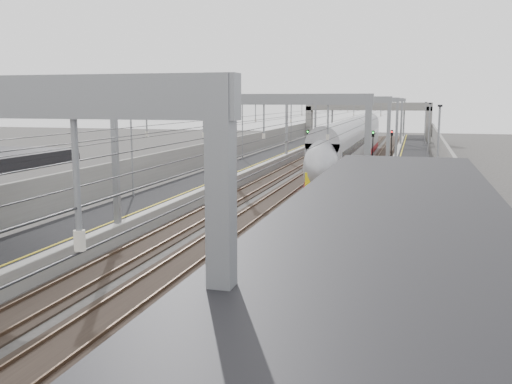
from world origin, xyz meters
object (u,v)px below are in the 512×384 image
Objects in this scene: bench at (371,304)px; signal_green at (308,138)px; overbridge at (368,111)px; train at (351,147)px.

bench is 59.36m from signal_green.
signal_green is at bearing 102.18° from bench.
signal_green is (-5.20, -30.11, -2.89)m from overbridge.
bench is at bearing -83.11° from train.
train reaches higher than signal_green.
signal_green is (-6.70, 9.81, 0.32)m from train.
overbridge is 30.69m from signal_green.
train is 11.88m from signal_green.
overbridge reaches higher than signal_green.
train is 48.56m from bench.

